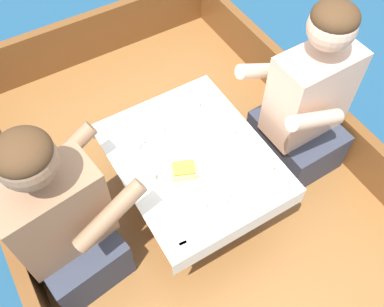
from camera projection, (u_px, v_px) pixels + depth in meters
name	position (u px, v px, depth m)	size (l,w,h in m)	color
ground_plane	(197.00, 234.00, 2.56)	(60.00, 60.00, 0.00)	navy
boat_deck	(197.00, 221.00, 2.41)	(1.82, 2.81, 0.35)	brown
gunwale_port	(29.00, 281.00, 1.89)	(0.06, 2.81, 0.28)	brown
gunwale_starboard	(331.00, 123.00, 2.42)	(0.06, 2.81, 0.28)	brown
bow_coaming	(90.00, 36.00, 2.82)	(1.70, 0.06, 0.32)	brown
cockpit_table	(192.00, 161.00, 2.01)	(0.68, 0.83, 0.39)	#B2B2B7
person_port	(62.00, 222.00, 1.78)	(0.56, 0.50, 0.96)	#333847
person_starboard	(306.00, 106.00, 2.14)	(0.53, 0.45, 1.00)	#333847
plate_sandwich	(184.00, 174.00, 1.92)	(0.18, 0.18, 0.01)	white
plate_bread	(225.00, 172.00, 1.92)	(0.16, 0.16, 0.01)	white
sandwich	(184.00, 170.00, 1.89)	(0.14, 0.13, 0.05)	tan
bowl_port_near	(152.00, 130.00, 2.04)	(0.13, 0.13, 0.04)	white
bowl_starboard_near	(186.00, 102.00, 2.14)	(0.14, 0.14, 0.04)	white
bowl_center_far	(191.00, 204.00, 1.81)	(0.14, 0.14, 0.04)	white
bowl_port_far	(222.00, 129.00, 2.04)	(0.15, 0.15, 0.04)	white
coffee_cup_port	(133.00, 145.00, 1.97)	(0.09, 0.06, 0.07)	white
coffee_cup_starboard	(148.00, 177.00, 1.88)	(0.10, 0.07, 0.05)	white
coffee_cup_center	(267.00, 166.00, 1.90)	(0.09, 0.07, 0.07)	white
tin_can	(222.00, 197.00, 1.82)	(0.07, 0.07, 0.05)	silver
utensil_fork_starboard	(194.00, 238.00, 1.74)	(0.17, 0.03, 0.00)	silver
utensil_spoon_port	(107.00, 131.00, 2.06)	(0.06, 0.17, 0.01)	silver
utensil_spoon_center	(165.00, 151.00, 1.99)	(0.13, 0.13, 0.01)	silver
utensil_knife_port	(194.00, 134.00, 2.05)	(0.06, 0.17, 0.00)	silver
utensil_knife_starboard	(213.00, 147.00, 2.01)	(0.17, 0.06, 0.00)	silver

